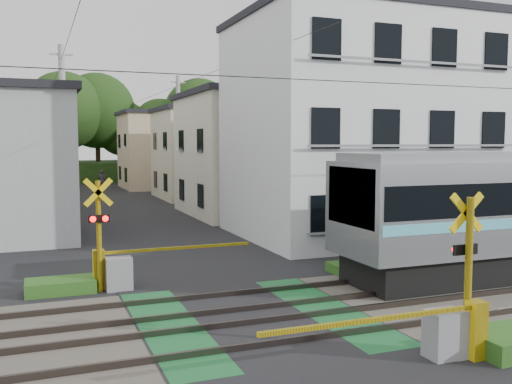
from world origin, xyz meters
name	(u,v)px	position (x,y,z in m)	size (l,w,h in m)	color
ground	(251,317)	(0.00, 0.00, 0.00)	(120.00, 120.00, 0.00)	black
track_bed	(251,316)	(0.00, 0.00, 0.04)	(120.00, 120.00, 0.14)	#47423A
crossing_signal_near	(451,321)	(2.59, -3.65, 0.71)	(4.74, 0.65, 3.09)	yellow
crossing_signal_far	(115,264)	(-2.59, 3.65, 0.71)	(4.74, 0.65, 3.09)	yellow
apartment_block	(358,127)	(8.50, 9.49, 4.66)	(10.20, 8.36, 9.30)	white
houses_row	(114,154)	(0.25, 25.92, 3.24)	(22.07, 31.35, 6.80)	#A3A6A8
tree_hill	(88,128)	(0.54, 48.52, 5.44)	(40.00, 13.02, 11.23)	#1F3A13
catenary	(464,155)	(6.00, 0.03, 3.70)	(60.00, 5.04, 7.00)	#2D2D33
utility_poles	(98,141)	(-1.05, 23.01, 4.08)	(7.90, 42.00, 8.00)	#A5A5A0
pedestrian	(102,181)	(0.48, 35.82, 0.88)	(0.65, 0.42, 1.77)	#302A35
weed_patches	(321,303)	(1.76, -0.09, 0.18)	(10.25, 8.80, 0.40)	#2D5E1E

